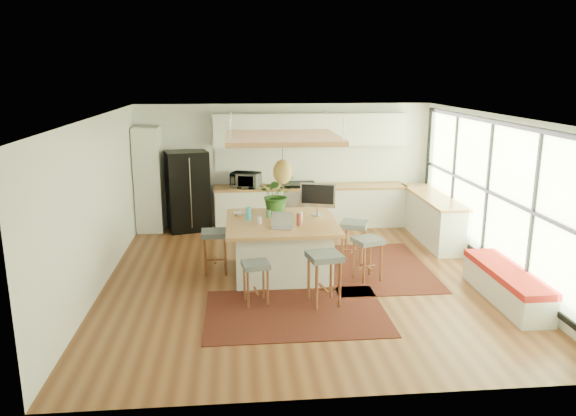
{
  "coord_description": "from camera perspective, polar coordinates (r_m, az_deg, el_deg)",
  "views": [
    {
      "loc": [
        -1.05,
        -8.62,
        3.38
      ],
      "look_at": [
        -0.2,
        0.5,
        1.1
      ],
      "focal_mm": 34.28,
      "sensor_mm": 36.0,
      "label": 1
    }
  ],
  "objects": [
    {
      "name": "island_bottle_4",
      "position": [
        9.48,
        -2.01,
        -0.42
      ],
      "size": [
        0.07,
        0.07,
        0.19
      ],
      "primitive_type": "cylinder",
      "color": "#508562",
      "rests_on": "island"
    },
    {
      "name": "fridge",
      "position": [
        12.08,
        -10.37,
        2.01
      ],
      "size": [
        1.01,
        0.87,
        1.74
      ],
      "primitive_type": null,
      "rotation": [
        0.0,
        0.0,
        0.26
      ],
      "color": "black",
      "rests_on": "floor"
    },
    {
      "name": "stool_near_right",
      "position": [
        8.23,
        3.76,
        -7.62
      ],
      "size": [
        0.55,
        0.55,
        0.79
      ],
      "primitive_type": null,
      "rotation": [
        0.0,
        0.0,
        0.19
      ],
      "color": "#484D50",
      "rests_on": "floor"
    },
    {
      "name": "ceiling_panel",
      "position": [
        9.15,
        -0.57,
        5.62
      ],
      "size": [
        1.86,
        1.86,
        0.8
      ],
      "primitive_type": null,
      "color": "#9F6638",
      "rests_on": "ceiling"
    },
    {
      "name": "ceiling",
      "position": [
        8.71,
        1.64,
        9.5
      ],
      "size": [
        7.0,
        7.0,
        0.0
      ],
      "primitive_type": "plane",
      "rotation": [
        3.14,
        0.0,
        0.0
      ],
      "color": "white",
      "rests_on": "ground"
    },
    {
      "name": "pantry",
      "position": [
        12.16,
        -14.23,
        2.86
      ],
      "size": [
        0.55,
        0.6,
        2.25
      ],
      "primitive_type": "cube",
      "color": "silver",
      "rests_on": "floor"
    },
    {
      "name": "upper_cabinets",
      "position": [
        12.11,
        2.32,
        8.13
      ],
      "size": [
        4.2,
        0.34,
        0.7
      ],
      "primitive_type": "cube",
      "color": "silver",
      "rests_on": "wall_back"
    },
    {
      "name": "rug_right",
      "position": [
        9.93,
        9.08,
        -6.07
      ],
      "size": [
        1.8,
        2.6,
        0.01
      ],
      "primitive_type": "cube",
      "color": "black",
      "rests_on": "floor"
    },
    {
      "name": "island_bowl",
      "position": [
        9.67,
        -5.05,
        -0.6
      ],
      "size": [
        0.21,
        0.21,
        0.05
      ],
      "primitive_type": "imported",
      "rotation": [
        0.0,
        0.0,
        0.05
      ],
      "color": "white",
      "rests_on": "island"
    },
    {
      "name": "island_bottle_0",
      "position": [
        9.32,
        -4.11,
        -0.7
      ],
      "size": [
        0.07,
        0.07,
        0.19
      ],
      "primitive_type": "cylinder",
      "color": "#37ABDE",
      "rests_on": "island"
    },
    {
      "name": "right_counter_base",
      "position": [
        11.72,
        14.73,
        -1.03
      ],
      "size": [
        0.6,
        2.5,
        0.88
      ],
      "primitive_type": "cube",
      "color": "silver",
      "rests_on": "floor"
    },
    {
      "name": "microwave",
      "position": [
        11.97,
        -4.41,
        3.09
      ],
      "size": [
        0.68,
        0.52,
        0.41
      ],
      "primitive_type": "imported",
      "rotation": [
        0.0,
        0.0,
        -0.36
      ],
      "color": "#A5A5AA",
      "rests_on": "back_counter_top"
    },
    {
      "name": "island_plant",
      "position": [
        9.7,
        -1.14,
        1.02
      ],
      "size": [
        0.66,
        0.73,
        0.55
      ],
      "primitive_type": "imported",
      "rotation": [
        0.0,
        0.0,
        0.03
      ],
      "color": "#1E4C19",
      "rests_on": "island"
    },
    {
      "name": "back_counter_top",
      "position": [
        12.16,
        2.35,
        2.2
      ],
      "size": [
        4.24,
        0.64,
        0.05
      ],
      "primitive_type": "cube",
      "color": "#9F6638",
      "rests_on": "back_counter_base"
    },
    {
      "name": "wall_left",
      "position": [
        9.13,
        -19.13,
        0.34
      ],
      "size": [
        0.0,
        7.0,
        7.0
      ],
      "primitive_type": "plane",
      "rotation": [
        1.57,
        0.0,
        1.57
      ],
      "color": "silver",
      "rests_on": "ground"
    },
    {
      "name": "window_bench",
      "position": [
        8.99,
        21.68,
        -7.43
      ],
      "size": [
        0.52,
        2.0,
        0.5
      ],
      "primitive_type": null,
      "color": "silver",
      "rests_on": "floor"
    },
    {
      "name": "laptop",
      "position": [
        8.8,
        -0.69,
        -1.37
      ],
      "size": [
        0.42,
        0.44,
        0.26
      ],
      "primitive_type": null,
      "rotation": [
        0.0,
        0.0,
        -0.21
      ],
      "color": "#A5A5AA",
      "rests_on": "island"
    },
    {
      "name": "stool_right_front",
      "position": [
        9.22,
        8.2,
        -5.32
      ],
      "size": [
        0.55,
        0.55,
        0.73
      ],
      "primitive_type": null,
      "rotation": [
        0.0,
        0.0,
        1.91
      ],
      "color": "#484D50",
      "rests_on": "floor"
    },
    {
      "name": "stool_left_side",
      "position": [
        9.54,
        -7.56,
        -4.64
      ],
      "size": [
        0.46,
        0.46,
        0.75
      ],
      "primitive_type": null,
      "rotation": [
        0.0,
        0.0,
        -1.53
      ],
      "color": "#484D50",
      "rests_on": "floor"
    },
    {
      "name": "stool_right_back",
      "position": [
        9.96,
        6.82,
        -3.8
      ],
      "size": [
        0.6,
        0.6,
        0.78
      ],
      "primitive_type": null,
      "rotation": [
        0.0,
        0.0,
        1.19
      ],
      "color": "#484D50",
      "rests_on": "floor"
    },
    {
      "name": "island",
      "position": [
        9.41,
        -0.68,
        -4.07
      ],
      "size": [
        1.85,
        1.85,
        0.93
      ],
      "primitive_type": null,
      "color": "#9F6638",
      "rests_on": "floor"
    },
    {
      "name": "rug_near",
      "position": [
        8.06,
        0.81,
        -10.79
      ],
      "size": [
        2.6,
        1.8,
        0.01
      ],
      "primitive_type": "cube",
      "color": "black",
      "rests_on": "floor"
    },
    {
      "name": "wall_right",
      "position": [
        9.84,
        20.72,
        1.16
      ],
      "size": [
        0.0,
        7.0,
        7.0
      ],
      "primitive_type": "plane",
      "rotation": [
        1.57,
        0.0,
        -1.57
      ],
      "color": "silver",
      "rests_on": "ground"
    },
    {
      "name": "stool_near_left",
      "position": [
        8.23,
        -3.35,
        -7.6
      ],
      "size": [
        0.44,
        0.44,
        0.65
      ],
      "primitive_type": null,
      "rotation": [
        0.0,
        0.0,
        0.16
      ],
      "color": "#484D50",
      "rests_on": "floor"
    },
    {
      "name": "floor",
      "position": [
        9.32,
        1.52,
        -7.29
      ],
      "size": [
        7.0,
        7.0,
        0.0
      ],
      "primitive_type": "plane",
      "color": "#5A2F19",
      "rests_on": "ground"
    },
    {
      "name": "right_counter_top",
      "position": [
        11.61,
        14.87,
        1.16
      ],
      "size": [
        0.64,
        2.54,
        0.05
      ],
      "primitive_type": "cube",
      "color": "#9F6638",
      "rests_on": "right_counter_base"
    },
    {
      "name": "backsplash",
      "position": [
        12.37,
        2.19,
        4.52
      ],
      "size": [
        4.2,
        0.02,
        0.8
      ],
      "primitive_type": "cube",
      "color": "white",
      "rests_on": "wall_back"
    },
    {
      "name": "island_bottle_3",
      "position": [
        9.33,
        1.43,
        -0.64
      ],
      "size": [
        0.07,
        0.07,
        0.19
      ],
      "primitive_type": "cylinder",
      "color": "white",
      "rests_on": "island"
    },
    {
      "name": "island_bottle_2",
      "position": [
        8.98,
        1.06,
        -1.22
      ],
      "size": [
        0.07,
        0.07,
        0.19
      ],
      "primitive_type": "cylinder",
      "color": "maroon",
      "rests_on": "island"
    },
    {
      "name": "wall_back",
      "position": [
        12.33,
        -0.36,
        4.5
      ],
      "size": [
        6.5,
        0.0,
        6.5
      ],
      "primitive_type": "plane",
      "rotation": [
        1.57,
        0.0,
        0.0
      ],
      "color": "silver",
      "rests_on": "ground"
    },
    {
      "name": "monitor",
      "position": [
        9.59,
        3.1,
        0.75
      ],
      "size": [
        0.66,
        0.4,
        0.58
      ],
      "primitive_type": null,
      "rotation": [
        0.0,
        0.0,
        -0.3
      ],
      "color": "#A5A5AA",
      "rests_on": "island"
    },
    {
      "name": "back_counter_base",
      "position": [
        12.27,
        2.33,
        0.09
      ],
      "size": [
        4.2,
        0.6,
        0.88
      ],
      "primitive_type": "cube",
      "color": "silver",
      "rests_on": "floor"
    },
    {
      "name": "island_bottle_1",
      "position": [
        9.08,
        -3.13,
        -1.07
      ],
      "size": [
        0.07,
        0.07,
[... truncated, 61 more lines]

